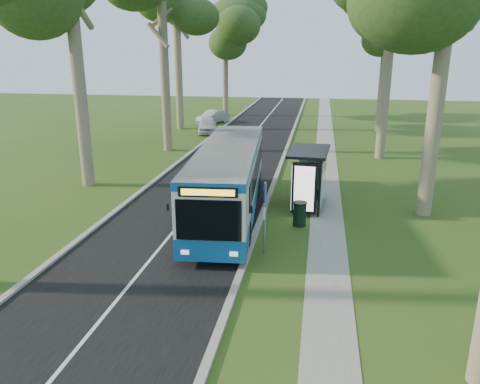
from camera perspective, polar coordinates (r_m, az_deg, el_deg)
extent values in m
plane|color=#304F18|center=(17.89, 0.91, -7.76)|extent=(120.00, 120.00, 0.00)
cube|color=black|center=(27.76, -3.05, 1.36)|extent=(7.00, 100.00, 0.02)
cube|color=#9E9B93|center=(27.21, 4.15, 1.12)|extent=(0.25, 100.00, 0.12)
cube|color=#9E9B93|center=(28.70, -9.89, 1.76)|extent=(0.25, 100.00, 0.12)
cube|color=white|center=(27.76, -3.05, 1.38)|extent=(0.12, 100.00, 0.00)
cube|color=gray|center=(27.12, 10.47, 0.71)|extent=(1.50, 100.00, 0.02)
cube|color=silver|center=(21.74, -1.39, 1.80)|extent=(3.49, 12.28, 2.88)
cube|color=#105494|center=(22.03, -1.38, -0.79)|extent=(3.52, 12.31, 0.81)
cube|color=#105494|center=(21.44, -1.42, 5.10)|extent=(3.52, 12.31, 0.32)
cube|color=black|center=(16.06, -5.57, -3.40)|extent=(2.27, 0.23, 1.46)
cube|color=yellow|center=(15.71, -5.70, 0.01)|extent=(1.81, 0.17, 0.22)
cube|color=black|center=(16.67, -5.36, -7.87)|extent=(2.43, 0.31, 0.30)
cylinder|color=black|center=(18.96, -6.95, -4.69)|extent=(0.37, 1.07, 1.05)
cylinder|color=black|center=(18.46, -0.11, -5.17)|extent=(0.37, 1.07, 1.05)
cylinder|color=black|center=(25.64, -2.37, 1.23)|extent=(0.37, 1.07, 1.05)
cylinder|color=black|center=(25.27, 2.71, 0.99)|extent=(0.37, 1.07, 1.05)
cylinder|color=gray|center=(17.60, 3.03, -3.23)|extent=(0.09, 0.09, 2.83)
cube|color=#0C198E|center=(17.27, 3.09, -0.05)|extent=(0.06, 0.40, 0.70)
cylinder|color=yellow|center=(17.22, 2.98, 0.49)|extent=(0.02, 0.25, 0.25)
cube|color=white|center=(17.52, 3.04, -2.53)|extent=(0.06, 0.34, 0.45)
cube|color=black|center=(21.79, 9.93, 0.42)|extent=(0.12, 0.12, 2.73)
cube|color=black|center=(24.49, 9.96, 2.27)|extent=(0.12, 0.12, 2.73)
cube|color=black|center=(22.80, 8.42, 4.95)|extent=(2.05, 3.46, 0.13)
cube|color=silver|center=(23.11, 10.18, 1.65)|extent=(0.25, 2.78, 2.19)
cube|color=black|center=(21.67, 8.14, 0.41)|extent=(1.16, 0.26, 2.40)
cube|color=white|center=(21.59, 8.14, 0.35)|extent=(0.93, 0.09, 2.13)
cube|color=black|center=(23.70, 9.00, -0.39)|extent=(0.56, 1.99, 0.07)
cylinder|color=black|center=(20.81, 7.28, -2.73)|extent=(0.57, 0.57, 1.03)
cylinder|color=black|center=(20.63, 7.34, -1.33)|extent=(0.62, 0.62, 0.06)
imported|color=silver|center=(43.96, -3.99, 8.13)|extent=(2.63, 4.52, 1.45)
imported|color=#B1B3B9|center=(49.72, -3.35, 9.13)|extent=(3.03, 4.35, 1.36)
cylinder|color=#7A6B56|center=(27.38, -19.04, 12.66)|extent=(0.69, 0.69, 11.68)
cylinder|color=#7A6B56|center=(36.00, -9.12, 13.42)|extent=(0.67, 0.67, 10.71)
cylinder|color=#7A6B56|center=(46.10, -7.52, 14.87)|extent=(0.70, 0.70, 11.73)
cylinder|color=#7A6B56|center=(55.22, -1.80, 14.38)|extent=(0.64, 0.64, 9.88)
ellipsoid|color=#28471B|center=(55.22, -1.85, 19.80)|extent=(5.20, 5.20, 6.78)
cylinder|color=#7A6B56|center=(22.70, 22.97, 11.16)|extent=(0.69, 0.69, 11.39)
cylinder|color=#7A6B56|center=(34.39, 17.41, 12.99)|extent=(0.68, 0.68, 11.04)
cylinder|color=#7A6B56|center=(46.44, 17.04, 13.52)|extent=(0.66, 0.66, 10.45)
ellipsoid|color=#28471B|center=(46.50, 17.67, 20.31)|extent=(5.20, 5.20, 7.17)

